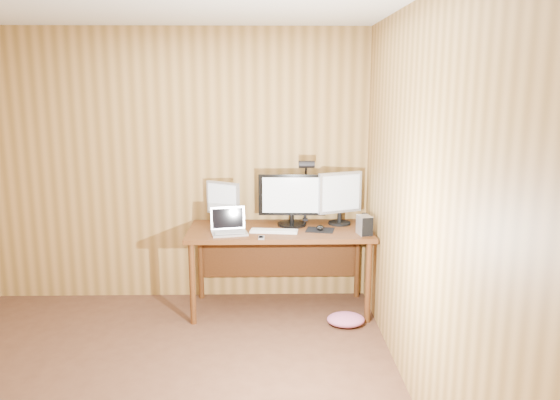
{
  "coord_description": "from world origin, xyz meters",
  "views": [
    {
      "loc": [
        0.83,
        -3.0,
        1.97
      ],
      "look_at": [
        0.93,
        1.58,
        1.02
      ],
      "focal_mm": 35.0,
      "sensor_mm": 36.0,
      "label": 1
    }
  ],
  "objects_px": {
    "monitor_center": "(292,199)",
    "speaker": "(364,220)",
    "keyboard": "(274,231)",
    "hard_drive": "(365,225)",
    "monitor_left": "(223,202)",
    "desk_lamp": "(306,181)",
    "desk": "(280,240)",
    "monitor_right": "(340,196)",
    "mouse": "(320,228)",
    "phone": "(261,238)",
    "laptop": "(229,227)"
  },
  "relations": [
    {
      "from": "mouse",
      "to": "hard_drive",
      "type": "bearing_deg",
      "value": -4.25
    },
    {
      "from": "keyboard",
      "to": "mouse",
      "type": "bearing_deg",
      "value": 14.41
    },
    {
      "from": "keyboard",
      "to": "speaker",
      "type": "height_order",
      "value": "speaker"
    },
    {
      "from": "monitor_right",
      "to": "mouse",
      "type": "bearing_deg",
      "value": -155.01
    },
    {
      "from": "monitor_left",
      "to": "phone",
      "type": "xyz_separation_m",
      "value": [
        0.35,
        -0.48,
        -0.2
      ]
    },
    {
      "from": "monitor_right",
      "to": "phone",
      "type": "xyz_separation_m",
      "value": [
        -0.7,
        -0.46,
        -0.25
      ]
    },
    {
      "from": "monitor_left",
      "to": "hard_drive",
      "type": "height_order",
      "value": "monitor_left"
    },
    {
      "from": "hard_drive",
      "to": "speaker",
      "type": "relative_size",
      "value": 1.33
    },
    {
      "from": "desk",
      "to": "hard_drive",
      "type": "relative_size",
      "value": 9.78
    },
    {
      "from": "laptop",
      "to": "desk_lamp",
      "type": "bearing_deg",
      "value": 15.51
    },
    {
      "from": "monitor_right",
      "to": "phone",
      "type": "height_order",
      "value": "monitor_right"
    },
    {
      "from": "keyboard",
      "to": "phone",
      "type": "bearing_deg",
      "value": -111.16
    },
    {
      "from": "keyboard",
      "to": "hard_drive",
      "type": "xyz_separation_m",
      "value": [
        0.76,
        -0.09,
        0.07
      ]
    },
    {
      "from": "monitor_left",
      "to": "speaker",
      "type": "bearing_deg",
      "value": 26.08
    },
    {
      "from": "mouse",
      "to": "hard_drive",
      "type": "height_order",
      "value": "hard_drive"
    },
    {
      "from": "hard_drive",
      "to": "phone",
      "type": "height_order",
      "value": "hard_drive"
    },
    {
      "from": "monitor_left",
      "to": "desk",
      "type": "bearing_deg",
      "value": 19.22
    },
    {
      "from": "monitor_center",
      "to": "speaker",
      "type": "distance_m",
      "value": 0.67
    },
    {
      "from": "monitor_right",
      "to": "keyboard",
      "type": "relative_size",
      "value": 1.14
    },
    {
      "from": "desk",
      "to": "mouse",
      "type": "relative_size",
      "value": 14.35
    },
    {
      "from": "mouse",
      "to": "desk_lamp",
      "type": "distance_m",
      "value": 0.47
    },
    {
      "from": "monitor_left",
      "to": "desk_lamp",
      "type": "bearing_deg",
      "value": 35.11
    },
    {
      "from": "keyboard",
      "to": "speaker",
      "type": "xyz_separation_m",
      "value": [
        0.81,
        0.17,
        0.05
      ]
    },
    {
      "from": "desk",
      "to": "monitor_right",
      "type": "relative_size",
      "value": 3.36
    },
    {
      "from": "desk",
      "to": "monitor_left",
      "type": "distance_m",
      "value": 0.62
    },
    {
      "from": "monitor_left",
      "to": "keyboard",
      "type": "height_order",
      "value": "monitor_left"
    },
    {
      "from": "monitor_right",
      "to": "monitor_left",
      "type": "bearing_deg",
      "value": 156.63
    },
    {
      "from": "monitor_right",
      "to": "keyboard",
      "type": "bearing_deg",
      "value": -178.36
    },
    {
      "from": "monitor_right",
      "to": "desk_lamp",
      "type": "height_order",
      "value": "desk_lamp"
    },
    {
      "from": "monitor_left",
      "to": "phone",
      "type": "distance_m",
      "value": 0.63
    },
    {
      "from": "desk",
      "to": "phone",
      "type": "distance_m",
      "value": 0.43
    },
    {
      "from": "mouse",
      "to": "monitor_left",
      "type": "bearing_deg",
      "value": -177.97
    },
    {
      "from": "keyboard",
      "to": "desk_lamp",
      "type": "distance_m",
      "value": 0.58
    },
    {
      "from": "monitor_center",
      "to": "hard_drive",
      "type": "bearing_deg",
      "value": -26.08
    },
    {
      "from": "keyboard",
      "to": "hard_drive",
      "type": "bearing_deg",
      "value": 0.25
    },
    {
      "from": "monitor_center",
      "to": "mouse",
      "type": "xyz_separation_m",
      "value": [
        0.24,
        -0.18,
        -0.22
      ]
    },
    {
      "from": "monitor_right",
      "to": "phone",
      "type": "relative_size",
      "value": 4.84
    },
    {
      "from": "laptop",
      "to": "speaker",
      "type": "xyz_separation_m",
      "value": [
        1.19,
        0.18,
        0.01
      ]
    },
    {
      "from": "speaker",
      "to": "hard_drive",
      "type": "bearing_deg",
      "value": -99.69
    },
    {
      "from": "laptop",
      "to": "speaker",
      "type": "distance_m",
      "value": 1.21
    },
    {
      "from": "monitor_right",
      "to": "speaker",
      "type": "distance_m",
      "value": 0.3
    },
    {
      "from": "desk",
      "to": "monitor_center",
      "type": "height_order",
      "value": "monitor_center"
    },
    {
      "from": "mouse",
      "to": "speaker",
      "type": "xyz_separation_m",
      "value": [
        0.41,
        0.12,
        0.04
      ]
    },
    {
      "from": "monitor_right",
      "to": "phone",
      "type": "bearing_deg",
      "value": -168.93
    },
    {
      "from": "keyboard",
      "to": "desk",
      "type": "bearing_deg",
      "value": 80.23
    },
    {
      "from": "laptop",
      "to": "mouse",
      "type": "height_order",
      "value": "laptop"
    },
    {
      "from": "hard_drive",
      "to": "keyboard",
      "type": "bearing_deg",
      "value": 161.76
    },
    {
      "from": "monitor_center",
      "to": "monitor_right",
      "type": "bearing_deg",
      "value": 6.61
    },
    {
      "from": "laptop",
      "to": "phone",
      "type": "xyz_separation_m",
      "value": [
        0.28,
        -0.19,
        -0.05
      ]
    },
    {
      "from": "phone",
      "to": "desk_lamp",
      "type": "height_order",
      "value": "desk_lamp"
    }
  ]
}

